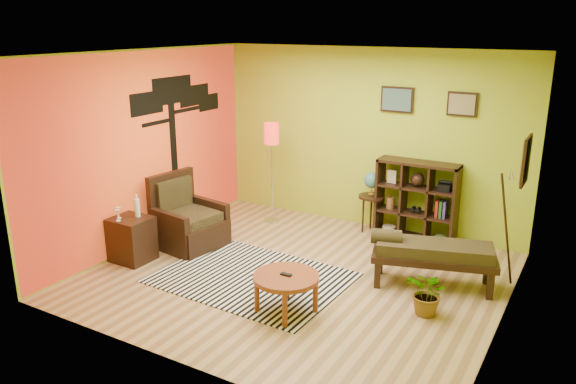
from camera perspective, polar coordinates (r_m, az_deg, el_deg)
The scene contains 11 objects.
ground at distance 7.35m, azimuth 0.88°, elevation -8.51°, with size 5.00×5.00×0.00m, color tan.
room_shell at distance 6.83m, azimuth 0.33°, elevation 5.48°, with size 5.04×4.54×2.82m.
zebra_rug at distance 7.30m, azimuth -3.69°, elevation -8.67°, with size 2.34×1.73×0.01m, color silver.
coffee_table at distance 6.33m, azimuth -0.20°, elevation -8.97°, with size 0.74×0.74×0.48m.
armchair at distance 8.35m, azimuth -10.21°, elevation -3.23°, with size 0.98×0.98×1.05m.
side_cabinet at distance 7.98m, azimuth -15.59°, elevation -4.60°, with size 0.52×0.47×0.93m.
floor_lamp at distance 8.90m, azimuth -1.68°, elevation 5.04°, with size 0.25×0.25×1.63m.
globe_table at distance 8.69m, azimuth 8.50°, elevation 0.50°, with size 0.39×0.39×0.96m.
cube_shelf at distance 8.55m, azimuth 12.99°, elevation -0.90°, with size 1.20×0.35×1.20m.
bench at distance 7.15m, azimuth 14.28°, elevation -5.95°, with size 1.58×0.94×0.69m.
potted_plant at distance 6.55m, azimuth 14.08°, elevation -10.39°, with size 0.48×0.53×0.41m, color #26661E.
Camera 1 is at (3.24, -5.79, 3.16)m, focal length 35.00 mm.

